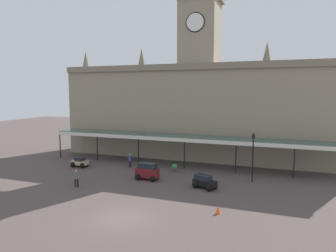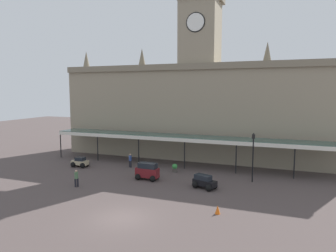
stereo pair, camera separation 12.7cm
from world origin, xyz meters
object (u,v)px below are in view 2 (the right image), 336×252
at_px(traffic_cone, 218,210).
at_px(pedestrian_beside_cars, 76,178).
at_px(car_black_estate, 204,182).
at_px(planter_by_canopy, 175,168).
at_px(victorian_lamppost, 253,152).
at_px(pedestrian_crossing_forecourt, 130,160).
at_px(car_maroon_van, 147,172).
at_px(car_beige_sedan, 80,163).

bearing_deg(traffic_cone, pedestrian_beside_cars, 173.12).
distance_m(car_black_estate, planter_by_canopy, 6.37).
height_order(victorian_lamppost, traffic_cone, victorian_lamppost).
height_order(car_black_estate, pedestrian_crossing_forecourt, pedestrian_crossing_forecourt).
height_order(car_black_estate, pedestrian_beside_cars, pedestrian_beside_cars).
height_order(car_maroon_van, car_black_estate, car_maroon_van).
xyz_separation_m(pedestrian_beside_cars, planter_by_canopy, (7.04, 8.34, -0.42)).
xyz_separation_m(car_maroon_van, planter_by_canopy, (1.68, 3.76, -0.32)).
xyz_separation_m(car_maroon_van, pedestrian_beside_cars, (-5.36, -4.58, 0.10)).
bearing_deg(traffic_cone, car_maroon_van, 143.89).
height_order(car_maroon_van, victorian_lamppost, victorian_lamppost).
bearing_deg(traffic_cone, car_beige_sedan, 155.77).
bearing_deg(planter_by_canopy, pedestrian_beside_cars, -130.16).
relative_size(car_maroon_van, pedestrian_beside_cars, 1.46).
bearing_deg(pedestrian_crossing_forecourt, planter_by_canopy, -2.11).
bearing_deg(victorian_lamppost, car_black_estate, -137.74).
xyz_separation_m(car_beige_sedan, pedestrian_crossing_forecourt, (5.80, 1.93, 0.41)).
height_order(car_maroon_van, pedestrian_beside_cars, car_maroon_van).
distance_m(car_beige_sedan, planter_by_canopy, 11.66).
distance_m(pedestrian_beside_cars, planter_by_canopy, 10.92).
bearing_deg(pedestrian_beside_cars, pedestrian_crossing_forecourt, 81.33).
bearing_deg(pedestrian_crossing_forecourt, car_black_estate, -24.57).
bearing_deg(pedestrian_crossing_forecourt, victorian_lamppost, -4.08).
distance_m(car_maroon_van, car_beige_sedan, 10.07).
distance_m(pedestrian_beside_cars, pedestrian_crossing_forecourt, 8.65).
bearing_deg(planter_by_canopy, victorian_lamppost, -5.40).
bearing_deg(pedestrian_beside_cars, planter_by_canopy, 49.84).
relative_size(victorian_lamppost, traffic_cone, 7.78).
xyz_separation_m(car_black_estate, planter_by_canopy, (-4.53, 4.48, -0.07)).
relative_size(car_black_estate, traffic_cone, 3.77).
xyz_separation_m(car_maroon_van, car_beige_sedan, (-9.86, 2.04, -0.30)).
xyz_separation_m(car_black_estate, traffic_cone, (2.38, -5.54, -0.24)).
height_order(traffic_cone, planter_by_canopy, planter_by_canopy).
bearing_deg(pedestrian_crossing_forecourt, car_maroon_van, -44.36).
height_order(pedestrian_beside_cars, victorian_lamppost, victorian_lamppost).
xyz_separation_m(victorian_lamppost, planter_by_canopy, (-8.57, 0.81, -2.61)).
relative_size(pedestrian_crossing_forecourt, traffic_cone, 2.60).
xyz_separation_m(pedestrian_crossing_forecourt, victorian_lamppost, (14.31, -1.02, 2.19)).
distance_m(pedestrian_crossing_forecourt, victorian_lamppost, 14.51).
xyz_separation_m(pedestrian_crossing_forecourt, planter_by_canopy, (5.73, -0.21, -0.42)).
distance_m(victorian_lamppost, traffic_cone, 9.76).
bearing_deg(car_black_estate, victorian_lamppost, 42.26).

